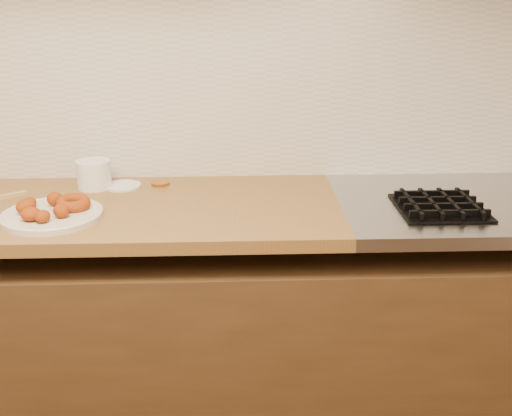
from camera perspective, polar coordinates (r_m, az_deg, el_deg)
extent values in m
cube|color=tan|center=(2.23, -6.70, 14.11)|extent=(4.00, 0.02, 2.70)
cube|color=#4E341B|center=(2.24, -6.27, -12.05)|extent=(3.60, 0.60, 0.77)
cube|color=beige|center=(2.23, -6.57, 10.25)|extent=(3.60, 0.02, 0.60)
cube|color=black|center=(2.04, 16.03, 0.01)|extent=(0.26, 0.26, 0.01)
cube|color=black|center=(2.01, 13.63, 0.37)|extent=(0.01, 0.24, 0.02)
cube|color=black|center=(1.95, 16.85, -0.48)|extent=(0.24, 0.01, 0.02)
cube|color=black|center=(2.03, 15.26, 0.39)|extent=(0.01, 0.24, 0.02)
cube|color=black|center=(2.01, 16.32, 0.12)|extent=(0.24, 0.01, 0.02)
cube|color=black|center=(2.04, 16.86, 0.41)|extent=(0.01, 0.24, 0.02)
cube|color=black|center=(2.06, 15.82, 0.68)|extent=(0.24, 0.01, 0.02)
cube|color=black|center=(2.06, 18.44, 0.43)|extent=(0.01, 0.24, 0.02)
cube|color=black|center=(2.12, 15.34, 1.22)|extent=(0.24, 0.01, 0.02)
cylinder|color=beige|center=(1.98, -17.67, -0.63)|extent=(0.29, 0.29, 0.02)
torus|color=#962E00|center=(1.99, -15.94, 0.44)|extent=(0.14, 0.14, 0.05)
ellipsoid|color=#962E00|center=(2.03, -19.46, 0.43)|extent=(0.04, 0.05, 0.03)
ellipsoid|color=#962E00|center=(1.98, -19.78, 0.12)|extent=(0.08, 0.08, 0.04)
ellipsoid|color=#962E00|center=(1.92, -19.38, -0.51)|extent=(0.07, 0.07, 0.04)
ellipsoid|color=#962E00|center=(1.90, -18.45, -0.71)|extent=(0.06, 0.06, 0.04)
ellipsoid|color=#962E00|center=(2.02, -17.47, 0.79)|extent=(0.06, 0.06, 0.04)
ellipsoid|color=#962E00|center=(1.92, -16.95, -0.25)|extent=(0.05, 0.05, 0.04)
cylinder|color=white|center=(2.21, -14.22, 2.93)|extent=(0.12, 0.12, 0.09)
cylinder|color=silver|center=(2.21, -11.75, 1.95)|extent=(0.13, 0.13, 0.01)
cylinder|color=#B1712B|center=(2.21, -8.49, 2.17)|extent=(0.07, 0.07, 0.01)
cube|color=#A88B51|center=(2.20, -21.75, 0.88)|extent=(0.15, 0.11, 0.01)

